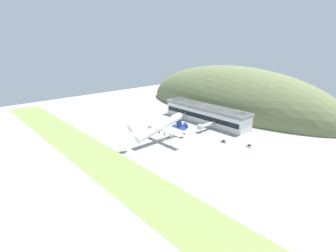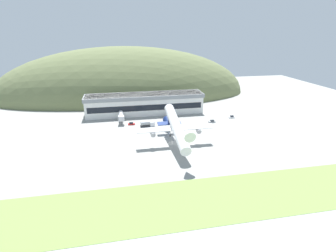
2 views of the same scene
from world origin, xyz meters
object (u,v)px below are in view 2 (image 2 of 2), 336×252
cargo_airplane (176,127)px  service_car_2 (212,122)px  service_car_1 (131,124)px  traffic_cone_0 (198,133)px  service_car_0 (232,117)px  jetway_1 (172,114)px  fuel_truck (147,124)px  terminal_building (145,103)px  jetway_0 (121,116)px

cargo_airplane → service_car_2: bearing=44.8°
service_car_1 → traffic_cone_0: bearing=-31.3°
service_car_0 → traffic_cone_0: 35.55m
jetway_1 → fuel_truck: 18.26m
terminal_building → jetway_1: terminal_building is taller
cargo_airplane → service_car_1: size_ratio=11.87×
jetway_0 → fuel_truck: bearing=-35.2°
jetway_0 → service_car_2: size_ratio=3.42×
service_car_1 → service_car_2: (47.60, -5.25, 0.01)m
jetway_0 → traffic_cone_0: jetway_0 is taller
service_car_0 → service_car_1: bearing=-179.6°
terminal_building → service_car_1: size_ratio=19.03×
terminal_building → jetway_1: size_ratio=4.53×
terminal_building → cargo_airplane: 54.94m
jetway_1 → traffic_cone_0: jetway_1 is taller
service_car_2 → fuel_truck: size_ratio=0.49×
terminal_building → jetway_0: 22.12m
service_car_1 → jetway_0: bearing=135.4°
fuel_truck → traffic_cone_0: 30.28m
jetway_0 → traffic_cone_0: bearing=-33.5°
jetway_0 → cargo_airplane: cargo_airplane is taller
terminal_building → service_car_1: 23.95m
service_car_0 → fuel_truck: size_ratio=0.47×
terminal_building → traffic_cone_0: terminal_building is taller
jetway_0 → terminal_building: bearing=43.3°
fuel_truck → service_car_0: bearing=5.4°
jetway_0 → service_car_0: 68.58m
service_car_0 → service_car_1: service_car_0 is taller
jetway_1 → service_car_2: 24.84m
traffic_cone_0 → service_car_0: bearing=36.9°
jetway_1 → cargo_airplane: bearing=-98.7°
service_car_1 → service_car_2: service_car_2 is taller
jetway_0 → fuel_truck: (14.39, -10.15, -2.41)m
jetway_1 → service_car_2: size_ratio=4.17×
terminal_building → service_car_2: (37.28, -25.75, -6.83)m
jetway_1 → jetway_0: bearing=177.0°
service_car_0 → service_car_2: 16.17m
service_car_0 → service_car_2: (-15.13, -5.71, -0.02)m
jetway_1 → service_car_0: (37.97, -3.45, -3.37)m
fuel_truck → service_car_2: bearing=-0.9°
fuel_truck → jetway_0: bearing=144.8°
terminal_building → fuel_truck: bearing=-93.5°
service_car_1 → traffic_cone_0: service_car_1 is taller
jetway_1 → cargo_airplane: 38.47m
cargo_airplane → traffic_cone_0: cargo_airplane is taller
service_car_0 → cargo_airplane: bearing=-142.0°
service_car_2 → service_car_1: bearing=173.7°
service_car_0 → jetway_0: bearing=175.8°
jetway_0 → service_car_2: bearing=-11.4°
terminal_building → traffic_cone_0: (23.99, -41.39, -7.15)m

